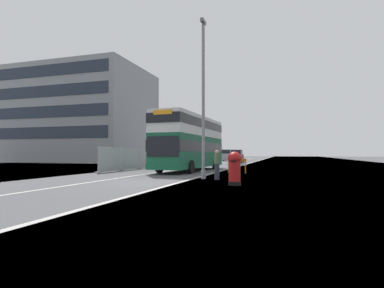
{
  "coord_description": "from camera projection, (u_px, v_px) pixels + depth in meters",
  "views": [
    {
      "loc": [
        6.99,
        -14.46,
        1.52
      ],
      "look_at": [
        0.36,
        6.93,
        2.2
      ],
      "focal_mm": 28.5,
      "sensor_mm": 36.0,
      "label": 1
    }
  ],
  "objects": [
    {
      "name": "ground",
      "position": [
        156.0,
        183.0,
        15.78
      ],
      "size": [
        140.0,
        280.0,
        0.1
      ],
      "color": "#4C4C4F"
    },
    {
      "name": "double_decker_bus",
      "position": [
        191.0,
        142.0,
        26.46
      ],
      "size": [
        3.25,
        11.58,
        4.68
      ],
      "color": "#145638",
      "rests_on": "ground"
    },
    {
      "name": "lamppost_foreground",
      "position": [
        203.0,
        103.0,
        18.16
      ],
      "size": [
        0.29,
        0.7,
        9.55
      ],
      "color": "gray",
      "rests_on": "ground"
    },
    {
      "name": "red_pillar_postbox",
      "position": [
        235.0,
        167.0,
        14.48
      ],
      "size": [
        0.63,
        0.63,
        1.6
      ],
      "color": "black",
      "rests_on": "ground"
    },
    {
      "name": "roadworks_barrier",
      "position": [
        237.0,
        164.0,
        23.28
      ],
      "size": [
        1.44,
        0.5,
        1.1
      ],
      "color": "orange",
      "rests_on": "ground"
    },
    {
      "name": "construction_site_fence",
      "position": [
        160.0,
        158.0,
        34.48
      ],
      "size": [
        0.44,
        24.0,
        2.08
      ],
      "color": "#A8AAAD",
      "rests_on": "ground"
    },
    {
      "name": "car_oncoming_near",
      "position": [
        204.0,
        157.0,
        44.94
      ],
      "size": [
        2.01,
        3.97,
        2.18
      ],
      "color": "silver",
      "rests_on": "ground"
    },
    {
      "name": "car_receding_mid",
      "position": [
        237.0,
        157.0,
        49.56
      ],
      "size": [
        1.93,
        3.99,
        2.08
      ],
      "color": "maroon",
      "rests_on": "ground"
    },
    {
      "name": "car_receding_far",
      "position": [
        227.0,
        156.0,
        59.34
      ],
      "size": [
        1.94,
        3.84,
        2.22
      ],
      "color": "gray",
      "rests_on": "ground"
    },
    {
      "name": "bare_tree_far_verge_near",
      "position": [
        190.0,
        149.0,
        62.86
      ],
      "size": [
        2.86,
        2.37,
        5.25
      ],
      "color": "#4C3D2D",
      "rests_on": "ground"
    },
    {
      "name": "bare_tree_far_verge_mid",
      "position": [
        184.0,
        150.0,
        68.24
      ],
      "size": [
        2.53,
        2.42,
        4.68
      ],
      "color": "#4C3D2D",
      "rests_on": "ground"
    },
    {
      "name": "pedestrian_at_kerb",
      "position": [
        217.0,
        165.0,
        17.5
      ],
      "size": [
        0.34,
        0.34,
        1.71
      ],
      "color": "#2D3342",
      "rests_on": "ground"
    },
    {
      "name": "backdrop_office_block",
      "position": [
        68.0,
        117.0,
        55.84
      ],
      "size": [
        29.15,
        16.31,
        16.23
      ],
      "color": "gray",
      "rests_on": "ground"
    }
  ]
}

